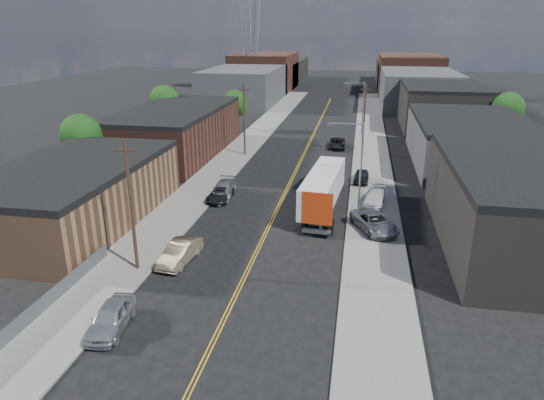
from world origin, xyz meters
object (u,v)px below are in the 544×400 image
at_px(semi_truck, 324,185).
at_px(car_right_lot_a, 374,222).
at_px(car_left_a, 111,317).
at_px(car_ahead_truck, 337,143).
at_px(car_left_c, 220,195).
at_px(car_right_lot_c, 361,176).
at_px(car_left_d, 224,189).
at_px(car_left_b, 180,252).
at_px(car_right_lot_b, 374,198).

relative_size(semi_truck, car_right_lot_a, 2.79).
height_order(car_left_a, car_ahead_truck, car_left_a).
bearing_deg(car_left_c, car_right_lot_c, 30.50).
relative_size(semi_truck, car_left_d, 2.95).
bearing_deg(car_left_a, semi_truck, 59.24).
height_order(semi_truck, car_left_a, semi_truck).
distance_m(car_right_lot_a, car_right_lot_c, 14.29).
bearing_deg(car_left_a, car_left_d, 84.10).
distance_m(semi_truck, car_left_b, 17.50).
xyz_separation_m(semi_truck, car_right_lot_c, (3.70, 8.63, -1.48)).
height_order(car_left_c, car_right_lot_a, car_right_lot_a).
relative_size(semi_truck, car_left_c, 3.44).
bearing_deg(car_ahead_truck, car_right_lot_a, -81.27).
bearing_deg(car_left_b, car_right_lot_a, 37.17).
bearing_deg(car_ahead_truck, car_left_a, -102.79).
bearing_deg(car_right_lot_b, car_left_b, -127.38).
relative_size(car_left_b, car_left_d, 0.92).
bearing_deg(car_left_b, car_ahead_truck, 83.01).
height_order(car_right_lot_b, car_ahead_truck, car_right_lot_b).
xyz_separation_m(car_left_a, car_ahead_truck, (10.85, 49.18, -0.10)).
xyz_separation_m(car_right_lot_a, car_ahead_truck, (-5.00, 31.26, -0.22)).
distance_m(car_left_c, car_right_lot_b, 16.04).
bearing_deg(car_right_lot_b, car_left_d, -173.86).
distance_m(car_left_d, car_ahead_truck, 26.54).
relative_size(car_left_c, car_left_d, 0.86).
height_order(car_left_b, car_left_d, car_left_b).
bearing_deg(car_right_lot_c, car_right_lot_b, -76.67).
distance_m(car_left_a, car_right_lot_a, 23.92).
bearing_deg(car_right_lot_c, semi_truck, -110.55).
distance_m(car_right_lot_b, car_ahead_truck, 24.89).
height_order(semi_truck, car_left_c, semi_truck).
height_order(car_left_b, car_right_lot_a, car_right_lot_a).
distance_m(semi_truck, car_left_c, 11.03).
distance_m(semi_truck, car_right_lot_a, 7.60).
relative_size(car_right_lot_b, car_right_lot_c, 1.16).
xyz_separation_m(car_left_c, car_right_lot_a, (15.84, -5.50, 0.30)).
bearing_deg(car_left_c, car_ahead_truck, 66.79).
xyz_separation_m(semi_truck, car_right_lot_b, (5.08, 1.30, -1.49)).
height_order(car_left_d, car_right_lot_a, car_right_lot_a).
xyz_separation_m(car_left_d, car_right_lot_a, (15.84, -7.04, 0.16)).
bearing_deg(car_right_lot_c, car_right_lot_a, -82.36).
relative_size(car_left_d, car_right_lot_a, 0.95).
distance_m(car_left_a, car_ahead_truck, 50.36).
bearing_deg(car_left_c, car_right_lot_b, 4.64).
height_order(car_left_d, car_right_lot_c, car_left_d).
xyz_separation_m(car_left_b, car_right_lot_a, (14.92, 8.69, 0.12)).
xyz_separation_m(car_right_lot_a, car_right_lot_b, (0.14, 6.91, -0.09)).
height_order(car_left_a, car_left_b, car_left_b).
distance_m(car_left_c, car_ahead_truck, 27.95).
relative_size(semi_truck, car_left_a, 3.31).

